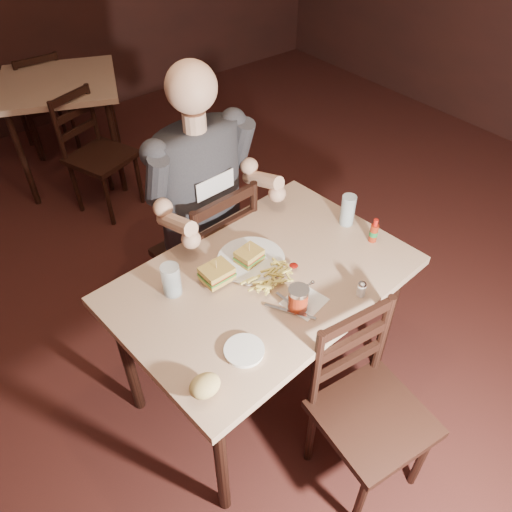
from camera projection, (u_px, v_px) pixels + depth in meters
room_shell at (345, 120)px, 1.72m from camera, size 7.00×7.00×7.00m
main_table at (263, 290)px, 2.10m from camera, size 1.28×0.91×0.77m
bg_table at (60, 93)px, 3.57m from camera, size 1.05×1.05×0.77m
chair_far at (205, 253)px, 2.62m from camera, size 0.45×0.49×0.92m
chair_near at (373, 418)px, 1.94m from camera, size 0.45×0.48×0.87m
bg_chair_far at (42, 102)px, 4.06m from camera, size 0.39×0.43×0.83m
bg_chair_near at (101, 157)px, 3.42m from camera, size 0.51×0.53×0.83m
diner at (204, 174)px, 2.24m from camera, size 0.60×0.49×1.00m
dinner_plate at (251, 261)px, 2.11m from camera, size 0.30×0.30×0.02m
sandwich_left at (216, 270)px, 1.98m from camera, size 0.12×0.10×0.10m
sandwich_right at (249, 253)px, 2.06m from camera, size 0.11×0.10×0.09m
fries_pile at (271, 277)px, 2.00m from camera, size 0.26×0.19×0.04m
ketchup_dollop at (294, 266)px, 2.07m from camera, size 0.04×0.04×0.01m
glass_left at (171, 280)px, 1.94m from camera, size 0.08×0.08×0.14m
glass_right at (348, 210)px, 2.26m from camera, size 0.07×0.07×0.15m
hot_sauce at (374, 230)px, 2.18m from camera, size 0.04×0.04×0.12m
salt_shaker at (361, 289)px, 1.95m from camera, size 0.04×0.04×0.06m
syrup_dispenser at (298, 299)px, 1.89m from camera, size 0.09×0.09×0.10m
napkin at (304, 302)px, 1.95m from camera, size 0.17×0.17×0.00m
knife at (290, 311)px, 1.90m from camera, size 0.12×0.18×0.00m
fork at (291, 304)px, 1.93m from camera, size 0.03×0.16×0.01m
side_plate at (244, 351)px, 1.76m from camera, size 0.15×0.15×0.01m
bread_roll at (205, 386)px, 1.62m from camera, size 0.12×0.10×0.06m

